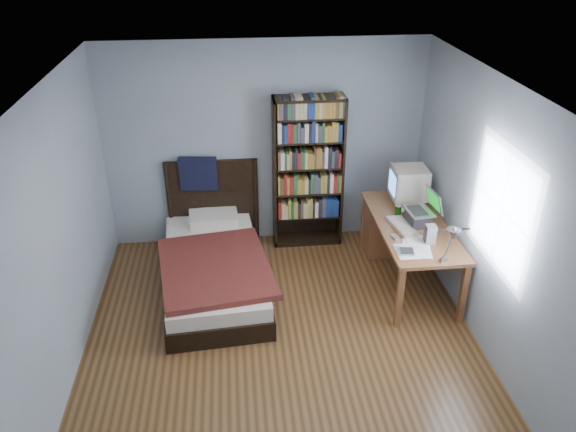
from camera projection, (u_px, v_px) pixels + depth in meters
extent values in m
plane|color=#4A2E15|center=(282.00, 344.00, 5.45)|extent=(4.20, 4.20, 0.00)
plane|color=white|center=(281.00, 90.00, 4.27)|extent=(4.20, 4.20, 0.00)
cube|color=#94A6AE|center=(265.00, 145.00, 6.70)|extent=(3.80, 0.04, 2.50)
cube|color=#94A6AE|center=(318.00, 424.00, 3.02)|extent=(3.80, 0.04, 2.50)
cube|color=#94A6AE|center=(56.00, 244.00, 4.69)|extent=(0.04, 4.20, 2.50)
cube|color=#94A6AE|center=(492.00, 221.00, 5.04)|extent=(0.04, 4.20, 2.50)
cube|color=white|center=(502.00, 209.00, 4.81)|extent=(0.01, 1.14, 1.14)
cube|color=white|center=(501.00, 209.00, 4.81)|extent=(0.01, 1.00, 1.00)
cube|color=brown|center=(412.00, 225.00, 6.09)|extent=(0.75, 1.69, 0.04)
cube|color=brown|center=(400.00, 298.00, 5.53)|extent=(0.06, 0.06, 0.69)
cube|color=brown|center=(463.00, 294.00, 5.59)|extent=(0.06, 0.06, 0.69)
cube|color=brown|center=(364.00, 221.00, 6.93)|extent=(0.06, 0.06, 0.69)
cube|color=brown|center=(415.00, 218.00, 6.99)|extent=(0.06, 0.06, 0.69)
cube|color=brown|center=(393.00, 226.00, 6.81)|extent=(0.69, 0.40, 0.68)
cube|color=beige|center=(405.00, 202.00, 6.50)|extent=(0.25, 0.21, 0.03)
cylinder|color=beige|center=(405.00, 199.00, 6.48)|extent=(0.09, 0.09, 0.06)
cube|color=beige|center=(410.00, 183.00, 6.39)|extent=(0.38, 0.36, 0.35)
cube|color=#B6AA97|center=(394.00, 183.00, 6.37)|extent=(0.03, 0.37, 0.37)
cube|color=#4689FC|center=(392.00, 183.00, 6.37)|extent=(0.01, 0.28, 0.24)
cube|color=#2D2D30|center=(418.00, 218.00, 6.03)|extent=(0.24, 0.28, 0.15)
cube|color=#B6B5BA|center=(419.00, 211.00, 5.99)|extent=(0.28, 0.35, 0.02)
cube|color=#2D2D30|center=(417.00, 210.00, 5.98)|extent=(0.18, 0.27, 0.00)
cube|color=#B6B5BA|center=(434.00, 200.00, 5.95)|extent=(0.11, 0.33, 0.23)
cube|color=#0CBF26|center=(433.00, 200.00, 5.94)|extent=(0.08, 0.27, 0.18)
cube|color=#99999E|center=(444.00, 260.00, 5.39)|extent=(0.06, 0.05, 0.04)
cylinder|color=#99999E|center=(449.00, 244.00, 5.23)|extent=(0.02, 0.14, 0.39)
cylinder|color=#99999E|center=(454.00, 229.00, 4.90)|extent=(0.17, 0.33, 0.20)
cone|color=#99999E|center=(453.00, 235.00, 4.74)|extent=(0.12, 0.12, 0.10)
cube|color=#B6AA97|center=(402.00, 227.00, 5.98)|extent=(0.26, 0.49, 0.04)
cube|color=gray|center=(430.00, 234.00, 5.67)|extent=(0.10, 0.10, 0.20)
cylinder|color=#073809|center=(398.00, 211.00, 6.20)|extent=(0.07, 0.07, 0.12)
ellipsoid|color=silver|center=(402.00, 210.00, 6.32)|extent=(0.07, 0.12, 0.04)
cube|color=#B6B5BA|center=(395.00, 237.00, 5.80)|extent=(0.09, 0.12, 0.02)
cube|color=gray|center=(399.00, 248.00, 5.60)|extent=(0.05, 0.09, 0.02)
cube|color=gray|center=(407.00, 252.00, 5.53)|extent=(0.15, 0.15, 0.03)
cube|color=black|center=(274.00, 175.00, 6.72)|extent=(0.03, 0.30, 1.87)
cube|color=black|center=(341.00, 172.00, 6.79)|extent=(0.03, 0.30, 1.87)
cube|color=black|center=(309.00, 98.00, 6.32)|extent=(0.84, 0.30, 0.03)
cube|color=black|center=(307.00, 238.00, 7.18)|extent=(0.84, 0.30, 0.06)
cube|color=black|center=(306.00, 169.00, 6.88)|extent=(0.84, 0.02, 1.87)
cube|color=olive|center=(308.00, 172.00, 6.73)|extent=(0.76, 0.22, 1.67)
cube|color=black|center=(214.00, 277.00, 6.26)|extent=(1.22, 2.19, 0.22)
cube|color=beige|center=(213.00, 263.00, 6.17)|extent=(1.17, 2.13, 0.16)
cube|color=#9A270E|center=(215.00, 268.00, 5.89)|extent=(1.31, 1.52, 0.07)
cube|color=beige|center=(214.00, 218.00, 6.82)|extent=(0.61, 0.41, 0.12)
cube|color=black|center=(213.00, 202.00, 6.94)|extent=(1.12, 0.05, 1.10)
cylinder|color=black|center=(170.00, 205.00, 6.87)|extent=(0.06, 0.06, 1.10)
cylinder|color=black|center=(256.00, 201.00, 6.97)|extent=(0.06, 0.06, 1.10)
cube|color=black|center=(198.00, 174.00, 6.71)|extent=(0.46, 0.20, 0.43)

